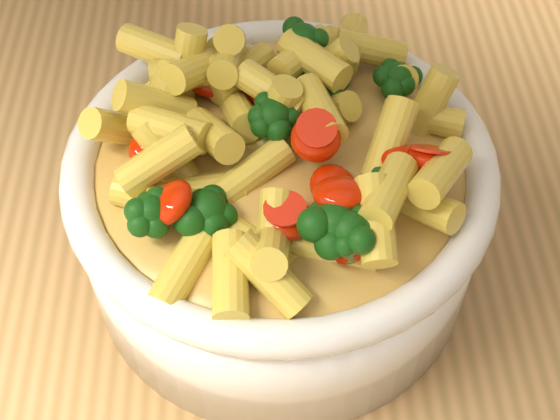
{
  "coord_description": "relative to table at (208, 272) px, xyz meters",
  "views": [
    {
      "loc": [
        0.05,
        -0.37,
        1.33
      ],
      "look_at": [
        0.06,
        -0.06,
        0.95
      ],
      "focal_mm": 50.0,
      "sensor_mm": 36.0,
      "label": 1
    }
  ],
  "objects": [
    {
      "name": "pasta_salad",
      "position": [
        0.06,
        -0.06,
        0.22
      ],
      "size": [
        0.2,
        0.2,
        0.04
      ],
      "color": "#E2C547",
      "rests_on": "serving_bowl"
    },
    {
      "name": "table",
      "position": [
        0.0,
        0.0,
        0.0
      ],
      "size": [
        1.2,
        0.8,
        0.9
      ],
      "color": "#B5854D",
      "rests_on": "ground"
    },
    {
      "name": "serving_bowl",
      "position": [
        0.06,
        -0.06,
        0.16
      ],
      "size": [
        0.25,
        0.25,
        0.11
      ],
      "color": "white",
      "rests_on": "table"
    }
  ]
}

